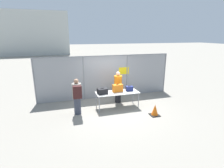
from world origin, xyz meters
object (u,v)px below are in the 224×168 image
at_px(suitcase_orange, 118,88).
at_px(utility_trailer, 129,80).
at_px(suitcase_navy, 129,88).
at_px(traveler_hooded, 77,95).
at_px(inspection_table, 117,93).
at_px(suitcase_black, 102,91).
at_px(traffic_cone, 155,110).
at_px(security_worker_near, 118,87).

xyz_separation_m(suitcase_orange, utility_trailer, (1.95, 3.37, -0.57)).
height_order(suitcase_navy, traveler_hooded, traveler_hooded).
distance_m(inspection_table, utility_trailer, 3.98).
bearing_deg(utility_trailer, inspection_table, -120.02).
xyz_separation_m(suitcase_black, traveler_hooded, (-1.20, -0.23, -0.02)).
distance_m(suitcase_black, traffic_cone, 2.54).
height_order(suitcase_orange, traffic_cone, suitcase_orange).
height_order(suitcase_black, utility_trailer, suitcase_black).
xyz_separation_m(inspection_table, utility_trailer, (1.99, 3.44, -0.33)).
height_order(suitcase_black, traveler_hooded, traveler_hooded).
relative_size(security_worker_near, traffic_cone, 3.27).
bearing_deg(suitcase_black, security_worker_near, 34.10).
relative_size(suitcase_orange, utility_trailer, 0.14).
bearing_deg(utility_trailer, suitcase_navy, -111.68).
bearing_deg(traveler_hooded, security_worker_near, 16.64).
xyz_separation_m(suitcase_orange, security_worker_near, (0.22, 0.61, -0.12)).
bearing_deg(suitcase_black, inspection_table, -0.00).
bearing_deg(traveler_hooded, utility_trailer, 37.29).
bearing_deg(traffic_cone, security_worker_near, 118.23).
distance_m(suitcase_black, security_worker_near, 1.21).
bearing_deg(utility_trailer, suitcase_black, -128.43).
bearing_deg(utility_trailer, traveler_hooded, -136.98).
relative_size(traveler_hooded, security_worker_near, 0.99).
distance_m(suitcase_black, suitcase_orange, 0.79).
height_order(security_worker_near, traffic_cone, security_worker_near).
xyz_separation_m(suitcase_black, traffic_cone, (2.07, -1.31, -0.68)).
distance_m(utility_trailer, traffic_cone, 4.80).
xyz_separation_m(utility_trailer, traffic_cone, (-0.66, -4.75, -0.17)).
bearing_deg(security_worker_near, traffic_cone, 120.76).
bearing_deg(utility_trailer, suitcase_orange, -120.01).
height_order(suitcase_navy, traffic_cone, suitcase_navy).
height_order(suitcase_orange, security_worker_near, security_worker_near).
xyz_separation_m(inspection_table, suitcase_orange, (0.04, 0.07, 0.24)).
distance_m(traveler_hooded, security_worker_near, 2.38).
xyz_separation_m(suitcase_orange, traveler_hooded, (-1.98, -0.30, -0.07)).
bearing_deg(suitcase_black, suitcase_navy, 2.26).
xyz_separation_m(inspection_table, suitcase_navy, (0.64, 0.05, 0.17)).
height_order(suitcase_navy, utility_trailer, suitcase_navy).
xyz_separation_m(suitcase_black, suitcase_orange, (0.78, 0.07, 0.06)).
height_order(security_worker_near, utility_trailer, security_worker_near).
relative_size(utility_trailer, traffic_cone, 7.60).
distance_m(traveler_hooded, utility_trailer, 5.39).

